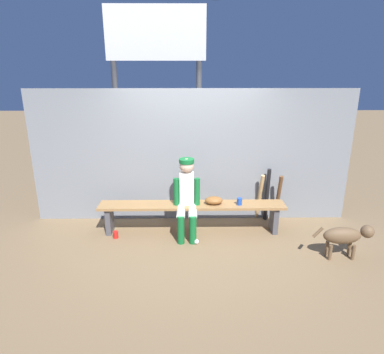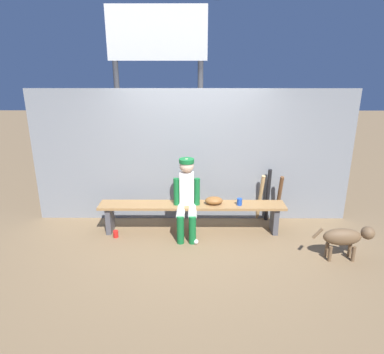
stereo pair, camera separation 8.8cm
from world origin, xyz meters
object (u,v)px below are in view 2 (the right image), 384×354
at_px(baseball_glove, 214,201).
at_px(baseball, 196,242).
at_px(dugout_bench, 192,210).
at_px(scoreboard, 161,60).
at_px(dog, 346,237).
at_px(bat_wood_dark, 279,199).
at_px(bat_wood_tan, 260,197).
at_px(cup_on_bench, 239,202).
at_px(cup_on_ground, 116,234).
at_px(bat_aluminum_black, 268,195).
at_px(player_seated, 187,196).

relative_size(baseball_glove, baseball, 3.78).
bearing_deg(dugout_bench, baseball, -81.44).
bearing_deg(scoreboard, dog, -40.38).
xyz_separation_m(baseball_glove, bat_wood_dark, (1.11, 0.37, -0.12)).
bearing_deg(dog, baseball_glove, 155.34).
bearing_deg(bat_wood_tan, cup_on_bench, -131.52).
height_order(bat_wood_tan, bat_wood_dark, bat_wood_dark).
bearing_deg(dog, cup_on_ground, 169.63).
bearing_deg(bat_aluminum_black, baseball_glove, -156.20).
height_order(dugout_bench, bat_wood_dark, bat_wood_dark).
height_order(bat_wood_tan, scoreboard, scoreboard).
xyz_separation_m(player_seated, baseball_glove, (0.43, 0.11, -0.13)).
relative_size(dugout_bench, dog, 3.48).
distance_m(baseball_glove, bat_wood_dark, 1.18).
height_order(cup_on_ground, scoreboard, scoreboard).
bearing_deg(player_seated, dog, -17.70).
bearing_deg(bat_aluminum_black, player_seated, -158.96).
distance_m(player_seated, bat_wood_dark, 1.63).
bearing_deg(bat_wood_dark, dog, -61.02).
bearing_deg(baseball, cup_on_bench, 28.79).
relative_size(player_seated, bat_wood_dark, 1.43).
bearing_deg(bat_wood_tan, cup_on_ground, -164.73).
xyz_separation_m(bat_wood_dark, cup_on_bench, (-0.72, -0.40, 0.11)).
bearing_deg(cup_on_ground, dugout_bench, 9.84).
height_order(bat_wood_tan, bat_aluminum_black, bat_aluminum_black).
height_order(bat_wood_dark, cup_on_ground, bat_wood_dark).
height_order(baseball, cup_on_ground, cup_on_ground).
bearing_deg(dugout_bench, baseball_glove, 0.00).
bearing_deg(bat_aluminum_black, bat_wood_tan, 169.84).
bearing_deg(dog, dugout_bench, 158.98).
distance_m(cup_on_ground, dog, 3.37).
xyz_separation_m(bat_aluminum_black, bat_wood_dark, (0.18, -0.05, -0.04)).
bearing_deg(cup_on_bench, dugout_bench, 177.22).
xyz_separation_m(bat_aluminum_black, cup_on_ground, (-2.47, -0.62, -0.41)).
bearing_deg(bat_wood_tan, baseball_glove, -151.91).
height_order(bat_wood_dark, scoreboard, scoreboard).
relative_size(bat_wood_tan, baseball, 11.44).
height_order(baseball_glove, bat_wood_dark, bat_wood_dark).
bearing_deg(dog, bat_aluminum_black, 124.12).
xyz_separation_m(bat_wood_tan, cup_on_ground, (-2.35, -0.64, -0.37)).
bearing_deg(player_seated, bat_wood_dark, 17.22).
distance_m(cup_on_bench, dog, 1.59).
relative_size(baseball_glove, scoreboard, 0.07).
relative_size(bat_wood_dark, scoreboard, 0.22).
relative_size(baseball_glove, bat_aluminum_black, 0.30).
distance_m(player_seated, cup_on_ground, 1.27).
height_order(bat_wood_tan, baseball, bat_wood_tan).
xyz_separation_m(cup_on_ground, dog, (3.30, -0.60, 0.28)).
bearing_deg(baseball_glove, dog, -24.66).
bearing_deg(bat_wood_dark, cup_on_ground, -167.80).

